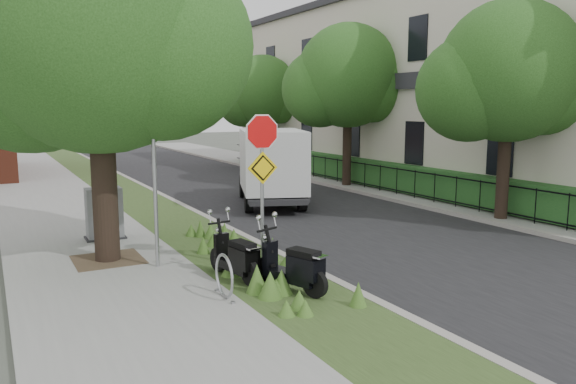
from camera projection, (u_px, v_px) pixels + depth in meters
name	position (u px, v px, depth m)	size (l,w,h in m)	color
ground	(337.00, 273.00, 11.41)	(120.00, 120.00, 0.00)	#4C5147
sidewalk_near	(57.00, 209.00, 18.12)	(3.50, 60.00, 0.12)	gray
verge	(142.00, 202.00, 19.41)	(2.00, 60.00, 0.12)	#30461E
kerb_near	(171.00, 200.00, 19.87)	(0.20, 60.00, 0.13)	#9E9991
road	(260.00, 194.00, 21.52)	(7.00, 60.00, 0.01)	black
kerb_far	(336.00, 187.00, 23.15)	(0.20, 60.00, 0.13)	#9E9991
footpath_far	(370.00, 184.00, 23.95)	(3.20, 60.00, 0.12)	gray
street_tree_main	(92.00, 34.00, 11.27)	(6.21, 5.54, 7.66)	black
bare_post	(154.00, 169.00, 11.16)	(0.08, 0.08, 4.00)	#A5A8AD
bike_hoop	(224.00, 276.00, 9.55)	(0.06, 0.78, 0.77)	#A5A8AD
sign_assembly	(262.00, 160.00, 10.91)	(0.94, 0.08, 3.22)	#A5A8AD
fence_far	(351.00, 171.00, 23.39)	(0.04, 24.00, 1.00)	black
hedge_far	(364.00, 170.00, 23.71)	(1.00, 24.00, 1.10)	#1A4A20
terrace_houses	(432.00, 88.00, 24.87)	(7.40, 26.40, 8.20)	beige
far_tree_a	(506.00, 79.00, 15.82)	(4.60, 4.10, 6.22)	black
far_tree_b	(346.00, 81.00, 22.74)	(4.83, 4.31, 6.56)	black
far_tree_c	(261.00, 95.00, 29.77)	(4.37, 3.89, 5.93)	black
scooter_near	(239.00, 261.00, 10.49)	(0.50, 1.61, 0.77)	black
scooter_far	(297.00, 271.00, 9.80)	(0.74, 1.61, 0.80)	black
box_truck	(271.00, 163.00, 19.07)	(3.43, 5.20, 2.20)	#262628
utility_cabinet	(104.00, 214.00, 13.81)	(0.96, 0.66, 1.26)	#262628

